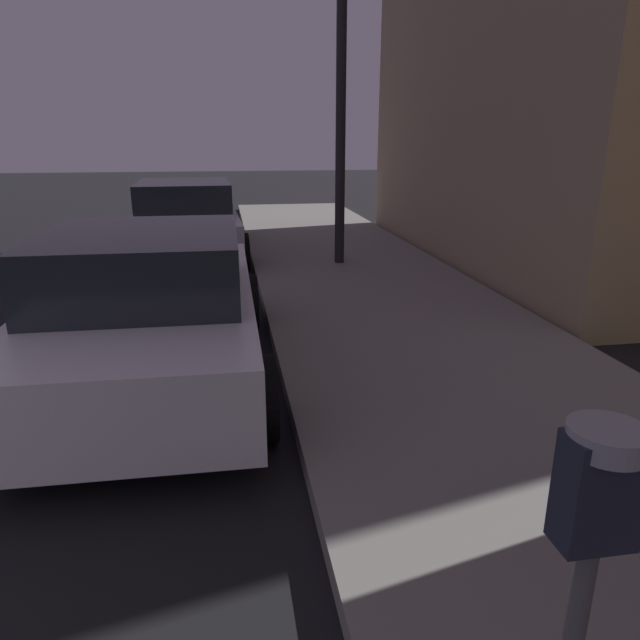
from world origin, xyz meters
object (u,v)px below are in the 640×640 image
car_silver (186,221)px  street_lamp (342,39)px  car_white (150,309)px  parking_meter (589,549)px

car_silver → street_lamp: street_lamp is taller
car_white → parking_meter: bearing=-69.1°
parking_meter → car_silver: bearing=99.0°
car_white → street_lamp: bearing=58.7°
parking_meter → street_lamp: (1.04, 8.38, 2.41)m
parking_meter → car_white: (-1.57, 4.10, -0.50)m
parking_meter → car_silver: size_ratio=0.32×
parking_meter → street_lamp: size_ratio=0.27×
parking_meter → street_lamp: bearing=82.9°
parking_meter → car_white: size_ratio=0.33×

